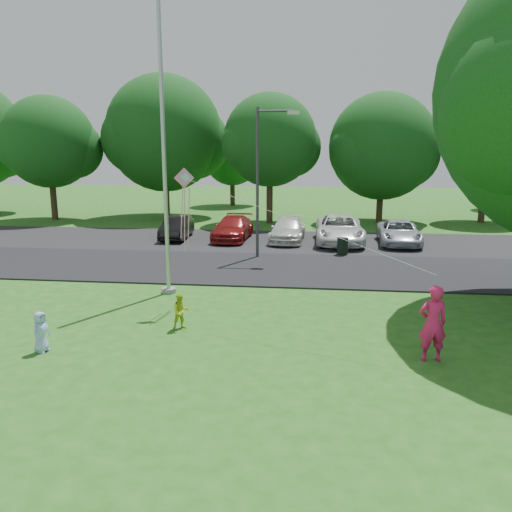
# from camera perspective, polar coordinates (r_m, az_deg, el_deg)

# --- Properties ---
(ground) EXTENTS (120.00, 120.00, 0.00)m
(ground) POSITION_cam_1_polar(r_m,az_deg,el_deg) (12.47, -0.77, -11.04)
(ground) COLOR #225C18
(ground) RESTS_ON ground
(park_road) EXTENTS (60.00, 6.00, 0.06)m
(park_road) POSITION_cam_1_polar(r_m,az_deg,el_deg) (21.01, 2.42, -1.43)
(park_road) COLOR black
(park_road) RESTS_ON ground
(parking_strip) EXTENTS (42.00, 7.00, 0.06)m
(parking_strip) POSITION_cam_1_polar(r_m,az_deg,el_deg) (27.36, 3.45, 1.67)
(parking_strip) COLOR black
(parking_strip) RESTS_ON ground
(flagpole) EXTENTS (0.50, 0.50, 10.00)m
(flagpole) POSITION_cam_1_polar(r_m,az_deg,el_deg) (17.15, -10.41, 9.37)
(flagpole) COLOR #B7BABF
(flagpole) RESTS_ON ground
(street_lamp) EXTENTS (1.90, 0.25, 6.76)m
(street_lamp) POSITION_cam_1_polar(r_m,az_deg,el_deg) (22.70, 0.85, 9.85)
(street_lamp) COLOR #3F3F44
(street_lamp) RESTS_ON ground
(trash_can) EXTENTS (0.54, 0.54, 0.86)m
(trash_can) POSITION_cam_1_polar(r_m,az_deg,el_deg) (23.98, 9.86, 1.05)
(trash_can) COLOR black
(trash_can) RESTS_ON ground
(tree_row) EXTENTS (64.35, 11.94, 10.88)m
(tree_row) POSITION_cam_1_polar(r_m,az_deg,el_deg) (35.63, 7.02, 13.14)
(tree_row) COLOR #332316
(tree_row) RESTS_ON ground
(horizon_trees) EXTENTS (77.46, 7.20, 7.02)m
(horizon_trees) POSITION_cam_1_polar(r_m,az_deg,el_deg) (45.34, 10.12, 10.97)
(horizon_trees) COLOR #332316
(horizon_trees) RESTS_ON ground
(parked_cars) EXTENTS (14.02, 5.34, 1.48)m
(parked_cars) POSITION_cam_1_polar(r_m,az_deg,el_deg) (27.08, 5.58, 3.02)
(parked_cars) COLOR black
(parked_cars) RESTS_ON ground
(woman) EXTENTS (0.72, 0.52, 1.84)m
(woman) POSITION_cam_1_polar(r_m,az_deg,el_deg) (12.44, 19.54, -7.27)
(woman) COLOR #D91D5E
(woman) RESTS_ON ground
(child_yellow) EXTENTS (0.62, 0.58, 1.01)m
(child_yellow) POSITION_cam_1_polar(r_m,az_deg,el_deg) (14.06, -8.58, -6.28)
(child_yellow) COLOR #B9D121
(child_yellow) RESTS_ON ground
(child_blue) EXTENTS (0.41, 0.55, 1.03)m
(child_blue) POSITION_cam_1_polar(r_m,az_deg,el_deg) (13.46, -23.39, -7.96)
(child_blue) COLOR #A6BEFF
(child_blue) RESTS_ON ground
(kite) EXTENTS (7.04, 3.61, 2.66)m
(kite) POSITION_cam_1_polar(r_m,az_deg,el_deg) (15.24, -7.60, 7.05)
(kite) COLOR pink
(kite) RESTS_ON ground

